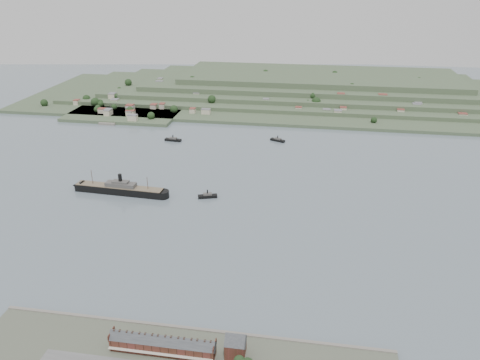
% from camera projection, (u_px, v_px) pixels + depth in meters
% --- Properties ---
extents(ground, '(1400.00, 1400.00, 0.00)m').
position_uv_depth(ground, '(236.00, 208.00, 393.12)').
color(ground, slate).
rests_on(ground, ground).
extents(terrace_row, '(55.60, 9.80, 11.07)m').
position_uv_depth(terrace_row, '(162.00, 345.00, 240.45)').
color(terrace_row, '#442518').
rests_on(terrace_row, ground).
extents(gabled_building, '(10.40, 10.18, 14.09)m').
position_uv_depth(gabled_building, '(236.00, 345.00, 238.02)').
color(gabled_building, '#442518').
rests_on(gabled_building, ground).
extents(far_peninsula, '(760.00, 309.00, 30.00)m').
position_uv_depth(far_peninsula, '(295.00, 89.00, 738.25)').
color(far_peninsula, '#3D4F35').
rests_on(far_peninsula, ground).
extents(steamship, '(93.65, 15.96, 22.45)m').
position_uv_depth(steamship, '(117.00, 189.00, 418.70)').
color(steamship, black).
rests_on(steamship, ground).
extents(tugboat, '(17.41, 9.32, 7.58)m').
position_uv_depth(tugboat, '(208.00, 196.00, 410.81)').
color(tugboat, black).
rests_on(tugboat, ground).
extents(ferry_west, '(19.98, 7.10, 7.35)m').
position_uv_depth(ferry_west, '(173.00, 140.00, 548.20)').
color(ferry_west, black).
rests_on(ferry_west, ground).
extents(ferry_east, '(18.24, 11.95, 6.68)m').
position_uv_depth(ferry_east, '(278.00, 140.00, 547.46)').
color(ferry_east, black).
rests_on(ferry_east, ground).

